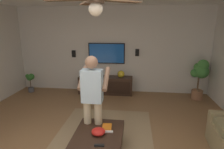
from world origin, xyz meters
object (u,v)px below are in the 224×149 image
book (107,127)px  wall_speaker_right (74,54)px  tv (107,53)px  wall_speaker_left (137,53)px  potted_plant_tall (200,73)px  potted_plant_short (30,80)px  bowl (98,132)px  vase_round (121,74)px  ceiling_fan (95,2)px  coffee_table (98,139)px  remote_white (108,132)px  media_console (106,85)px  remote_black (99,145)px  person_standing (93,95)px

book → wall_speaker_right: 3.54m
tv → wall_speaker_left: tv is taller
potted_plant_tall → wall_speaker_left: bearing=78.7°
wall_speaker_left → tv: bearing=90.8°
potted_plant_short → bowl: bearing=-135.9°
book → bowl: bearing=-32.1°
book → vase_round: (2.80, -0.04, 0.24)m
vase_round → wall_speaker_right: 1.70m
potted_plant_short → wall_speaker_left: 3.58m
ceiling_fan → book: bearing=-1.2°
potted_plant_tall → ceiling_fan: (-3.43, 2.38, 1.61)m
coffee_table → vase_round: size_ratio=4.55×
bowl → ceiling_fan: ceiling_fan is taller
remote_white → ceiling_fan: ceiling_fan is taller
remote_white → ceiling_fan: (-0.59, 0.06, 1.98)m
media_console → potted_plant_short: size_ratio=2.77×
media_console → ceiling_fan: ceiling_fan is taller
tv → bowl: tv is taller
ceiling_fan → bowl: bearing=10.9°
wall_speaker_right → ceiling_fan: 4.25m
remote_black → wall_speaker_right: wall_speaker_right is taller
media_console → ceiling_fan: 4.15m
potted_plant_short → person_standing: bearing=-133.6°
coffee_table → remote_black: 0.36m
media_console → potted_plant_tall: potted_plant_tall is taller
bowl → book: size_ratio=1.04×
bowl → wall_speaker_right: wall_speaker_right is taller
wall_speaker_right → ceiling_fan: bearing=-158.1°
remote_white → remote_black: bearing=78.5°
wall_speaker_right → potted_plant_short: bearing=106.1°
book → wall_speaker_left: bearing=166.3°
tv → person_standing: bearing=3.4°
remote_black → wall_speaker_left: bearing=75.4°
wall_speaker_left → remote_black: bearing=171.1°
remote_black → vase_round: (3.31, -0.08, 0.25)m
person_standing → potted_plant_short: 3.69m
tv → bowl: (-3.28, -0.34, -0.81)m
potted_plant_short → ceiling_fan: (-3.40, -2.91, 1.98)m
potted_plant_tall → bowl: size_ratio=5.20×
potted_plant_tall → wall_speaker_right: 3.95m
book → ceiling_fan: ceiling_fan is taller
person_standing → remote_white: 0.68m
bowl → vase_round: (3.01, -0.15, 0.21)m
media_console → wall_speaker_right: size_ratio=7.73×
remote_white → ceiling_fan: 2.06m
tv → wall_speaker_right: tv is taller
tv → wall_speaker_right: bearing=-90.7°
media_console → wall_speaker_right: bearing=-103.1°
potted_plant_tall → remote_white: (-2.84, 2.32, -0.37)m
potted_plant_tall → bowl: potted_plant_tall is taller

